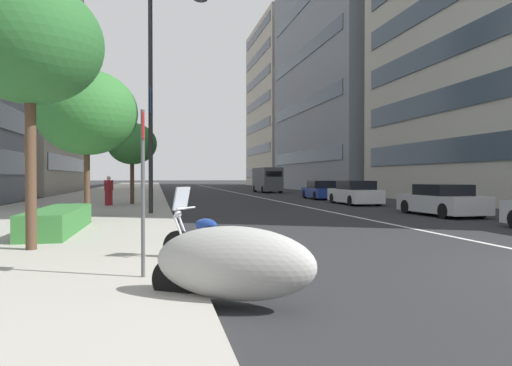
{
  "coord_description": "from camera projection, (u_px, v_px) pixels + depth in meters",
  "views": [
    {
      "loc": [
        -6.26,
        8.11,
        1.69
      ],
      "look_at": [
        15.5,
        3.52,
        1.38
      ],
      "focal_mm": 33.4,
      "sensor_mm": 36.0,
      "label": 1
    }
  ],
  "objects": [
    {
      "name": "car_following_behind",
      "position": [
        442.0,
        201.0,
        20.4
      ],
      "size": [
        4.31,
        1.97,
        1.34
      ],
      "rotation": [
        0.0,
        0.0,
        0.02
      ],
      "color": "#B7B7BC",
      "rests_on": "ground"
    },
    {
      "name": "sidewalk_right_plaza",
      "position": [
        105.0,
        198.0,
        34.75
      ],
      "size": [
        160.0,
        8.59,
        0.15
      ],
      "primitive_type": "cube",
      "color": "#A39E93",
      "rests_on": "ground"
    },
    {
      "name": "delivery_van_ahead",
      "position": [
        267.0,
        179.0,
        49.73
      ],
      "size": [
        5.19,
        2.2,
        2.59
      ],
      "rotation": [
        0.0,
        0.0,
        0.04
      ],
      "color": "#4C5156",
      "rests_on": "ground"
    },
    {
      "name": "motorcycle_by_sign_pole",
      "position": [
        212.0,
        244.0,
        8.72
      ],
      "size": [
        1.42,
        1.82,
        1.49
      ],
      "rotation": [
        0.0,
        0.0,
        0.92
      ],
      "color": "black",
      "rests_on": "ground"
    },
    {
      "name": "car_mid_block_traffic",
      "position": [
        321.0,
        191.0,
        35.29
      ],
      "size": [
        4.41,
        1.96,
        1.36
      ],
      "rotation": [
        0.0,
        0.0,
        -0.04
      ],
      "color": "navy",
      "rests_on": "ground"
    },
    {
      "name": "clipped_hedge_bed",
      "position": [
        59.0,
        220.0,
        13.23
      ],
      "size": [
        5.02,
        1.1,
        0.64
      ],
      "primitive_type": "cube",
      "color": "#337033",
      "rests_on": "sidewalk_right_plaza"
    },
    {
      "name": "street_tree_mid_sidewalk",
      "position": [
        87.0,
        113.0,
        17.51
      ],
      "size": [
        3.69,
        3.69,
        5.46
      ],
      "color": "#473323",
      "rests_on": "sidewalk_right_plaza"
    },
    {
      "name": "office_tower_near_left",
      "position": [
        302.0,
        106.0,
        85.38
      ],
      "size": [
        21.54,
        16.4,
        28.57
      ],
      "color": "beige",
      "rests_on": "ground"
    },
    {
      "name": "street_lamp_with_banners",
      "position": [
        158.0,
        84.0,
        19.85
      ],
      "size": [
        1.26,
        2.47,
        9.22
      ],
      "color": "#232326",
      "rests_on": "sidewalk_right_plaza"
    },
    {
      "name": "lane_centre_stripe",
      "position": [
        249.0,
        195.0,
        42.06
      ],
      "size": [
        110.0,
        0.16,
        0.01
      ],
      "primitive_type": "cube",
      "color": "silver",
      "rests_on": "ground"
    },
    {
      "name": "street_tree_near_plaza_corner",
      "position": [
        132.0,
        144.0,
        26.36
      ],
      "size": [
        2.72,
        2.72,
        4.51
      ],
      "color": "#473323",
      "rests_on": "sidewalk_right_plaza"
    },
    {
      "name": "car_lead_in_lane",
      "position": [
        355.0,
        193.0,
        28.55
      ],
      "size": [
        4.61,
        1.95,
        1.43
      ],
      "rotation": [
        0.0,
        0.0,
        -0.02
      ],
      "color": "silver",
      "rests_on": "ground"
    },
    {
      "name": "motorcycle_far_end_row",
      "position": [
        232.0,
        263.0,
        6.08
      ],
      "size": [
        1.79,
        2.27,
        1.05
      ],
      "rotation": [
        0.0,
        0.0,
        1.04
      ],
      "color": "#9E9E99",
      "rests_on": "ground"
    },
    {
      "name": "street_tree_far_plaza",
      "position": [
        30.0,
        44.0,
        9.91
      ],
      "size": [
        2.99,
        2.99,
        5.59
      ],
      "color": "#473323",
      "rests_on": "sidewalk_right_plaza"
    },
    {
      "name": "parking_sign_by_curb",
      "position": [
        143.0,
        177.0,
        7.24
      ],
      "size": [
        0.32,
        0.06,
        2.55
      ],
      "color": "#47494C",
      "rests_on": "sidewalk_right_plaza"
    },
    {
      "name": "pedestrian_on_plaza",
      "position": [
        109.0,
        191.0,
        25.18
      ],
      "size": [
        0.47,
        0.46,
        1.55
      ],
      "rotation": [
        0.0,
        0.0,
        4.0
      ],
      "color": "maroon",
      "rests_on": "sidewalk_right_plaza"
    }
  ]
}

